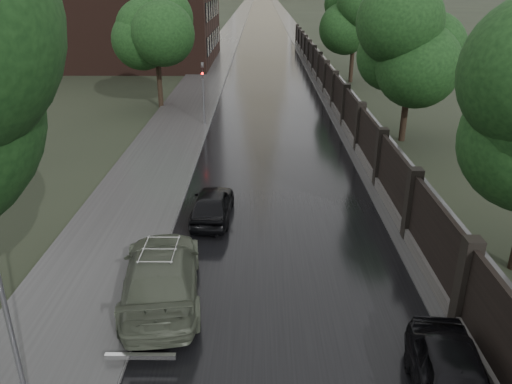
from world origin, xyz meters
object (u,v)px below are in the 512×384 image
tree_right_b (412,53)px  lamp_post (10,328)px  tree_right_c (354,25)px  tree_left_far (156,33)px  traffic_light (203,89)px  volga_sedan (161,274)px  hatchback_left (212,204)px

tree_right_b → lamp_post: size_ratio=1.37×
tree_right_c → lamp_post: bearing=-108.5°
tree_left_far → lamp_post: (2.60, -28.50, -2.57)m
tree_left_far → lamp_post: bearing=-84.8°
tree_right_b → traffic_light: (-11.80, 2.99, -2.55)m
tree_right_c → tree_left_far: bearing=-147.2°
tree_left_far → volga_sedan: tree_left_far is taller
hatchback_left → tree_right_b: bearing=-131.8°
traffic_light → hatchback_left: traffic_light is taller
volga_sedan → traffic_light: bearing=-95.6°
traffic_light → tree_left_far: bearing=126.5°
tree_left_far → lamp_post: tree_left_far is taller
tree_left_far → tree_right_b: size_ratio=1.05×
tree_left_far → hatchback_left: (5.40, -18.44, -4.62)m
lamp_post → volga_sedan: 5.49m
tree_right_c → tree_right_b: bearing=-90.0°
tree_right_c → volga_sedan: 35.70m
tree_left_far → hatchback_left: 19.76m
traffic_light → volga_sedan: bearing=-87.9°
lamp_post → volga_sedan: lamp_post is taller
hatchback_left → tree_right_c: bearing=-107.3°
tree_left_far → volga_sedan: size_ratio=1.37×
tree_left_far → traffic_light: bearing=-53.5°
hatchback_left → volga_sedan: bearing=81.4°
tree_right_b → tree_right_c: 18.00m
volga_sedan → hatchback_left: 5.33m
lamp_post → hatchback_left: size_ratio=1.39×
tree_left_far → tree_right_c: bearing=32.8°
lamp_post → volga_sedan: size_ratio=0.95×
tree_left_far → tree_right_b: 17.45m
tree_right_b → traffic_light: 12.44m
tree_left_far → lamp_post: 28.73m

